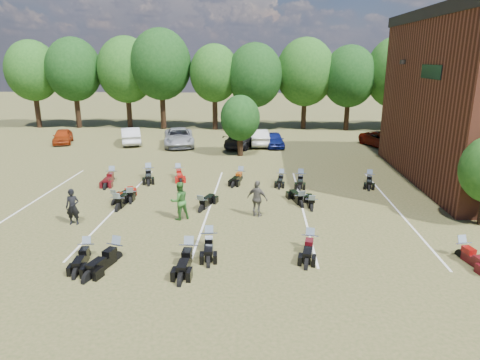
# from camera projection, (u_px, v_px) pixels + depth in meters

# --- Properties ---
(ground) EXTENTS (160.00, 160.00, 0.00)m
(ground) POSITION_uv_depth(u_px,v_px,m) (265.00, 228.00, 20.32)
(ground) COLOR brown
(ground) RESTS_ON ground
(car_0) EXTENTS (2.71, 4.19, 1.33)m
(car_0) POSITION_uv_depth(u_px,v_px,m) (63.00, 136.00, 40.14)
(car_0) COLOR #962E0D
(car_0) RESTS_ON ground
(car_1) EXTENTS (3.10, 5.00, 1.56)m
(car_1) POSITION_uv_depth(u_px,v_px,m) (131.00, 136.00, 39.86)
(car_1) COLOR #B7B8BC
(car_1) RESTS_ON ground
(car_2) EXTENTS (3.73, 6.08, 1.57)m
(car_2) POSITION_uv_depth(u_px,v_px,m) (179.00, 137.00, 39.00)
(car_2) COLOR gray
(car_2) RESTS_ON ground
(car_3) EXTENTS (3.57, 5.28, 1.42)m
(car_3) POSITION_uv_depth(u_px,v_px,m) (243.00, 140.00, 38.24)
(car_3) COLOR black
(car_3) RESTS_ON ground
(car_4) EXTENTS (1.89, 3.92, 1.29)m
(car_4) POSITION_uv_depth(u_px,v_px,m) (275.00, 140.00, 38.54)
(car_4) COLOR #0C1556
(car_4) RESTS_ON ground
(car_5) EXTENTS (2.15, 4.74, 1.51)m
(car_5) POSITION_uv_depth(u_px,v_px,m) (258.00, 137.00, 39.24)
(car_5) COLOR #B6B7B2
(car_5) RESTS_ON ground
(car_6) EXTENTS (3.92, 5.38, 1.36)m
(car_6) POSITION_uv_depth(u_px,v_px,m) (383.00, 140.00, 38.42)
(car_6) COLOR #510A04
(car_6) RESTS_ON ground
(car_7) EXTENTS (3.18, 5.67, 1.55)m
(car_7) POSITION_uv_depth(u_px,v_px,m) (422.00, 141.00, 37.47)
(car_7) COLOR #38373C
(car_7) RESTS_ON ground
(person_black) EXTENTS (0.69, 0.49, 1.77)m
(person_black) POSITION_uv_depth(u_px,v_px,m) (73.00, 207.00, 20.53)
(person_black) COLOR black
(person_black) RESTS_ON ground
(person_green) EXTENTS (1.18, 1.11, 1.93)m
(person_green) POSITION_uv_depth(u_px,v_px,m) (179.00, 201.00, 21.17)
(person_green) COLOR #2C6325
(person_green) RESTS_ON ground
(person_grey) EXTENTS (1.19, 0.87, 1.88)m
(person_grey) POSITION_uv_depth(u_px,v_px,m) (257.00, 199.00, 21.55)
(person_grey) COLOR #4F4C44
(person_grey) RESTS_ON ground
(motorcycle_1) EXTENTS (1.40, 2.54, 1.35)m
(motorcycle_1) POSITION_uv_depth(u_px,v_px,m) (116.00, 260.00, 17.13)
(motorcycle_1) COLOR black
(motorcycle_1) RESTS_ON ground
(motorcycle_2) EXTENTS (0.93, 2.24, 1.21)m
(motorcycle_2) POSITION_uv_depth(u_px,v_px,m) (88.00, 258.00, 17.31)
(motorcycle_2) COLOR black
(motorcycle_2) RESTS_ON ground
(motorcycle_3) EXTENTS (0.96, 2.36, 1.28)m
(motorcycle_3) POSITION_uv_depth(u_px,v_px,m) (209.00, 247.00, 18.29)
(motorcycle_3) COLOR black
(motorcycle_3) RESTS_ON ground
(motorcycle_4) EXTENTS (0.80, 2.46, 1.37)m
(motorcycle_4) POSITION_uv_depth(u_px,v_px,m) (189.00, 260.00, 17.07)
(motorcycle_4) COLOR black
(motorcycle_4) RESTS_ON ground
(motorcycle_5) EXTENTS (1.11, 2.37, 1.27)m
(motorcycle_5) POSITION_uv_depth(u_px,v_px,m) (309.00, 249.00, 18.07)
(motorcycle_5) COLOR black
(motorcycle_5) RESTS_ON ground
(motorcycle_6) EXTENTS (1.23, 2.39, 1.27)m
(motorcycle_6) POSITION_uv_depth(u_px,v_px,m) (461.00, 257.00, 17.33)
(motorcycle_6) COLOR #4F0B11
(motorcycle_6) RESTS_ON ground
(motorcycle_7) EXTENTS (1.34, 2.41, 1.28)m
(motorcycle_7) POSITION_uv_depth(u_px,v_px,m) (131.00, 203.00, 23.86)
(motorcycle_7) COLOR maroon
(motorcycle_7) RESTS_ON ground
(motorcycle_8) EXTENTS (1.30, 2.24, 1.19)m
(motorcycle_8) POSITION_uv_depth(u_px,v_px,m) (115.00, 204.00, 23.65)
(motorcycle_8) COLOR black
(motorcycle_8) RESTS_ON ground
(motorcycle_9) EXTENTS (0.86, 2.47, 1.37)m
(motorcycle_9) POSITION_uv_depth(u_px,v_px,m) (118.00, 210.00, 22.70)
(motorcycle_9) COLOR black
(motorcycle_9) RESTS_ON ground
(motorcycle_10) EXTENTS (1.29, 2.40, 1.27)m
(motorcycle_10) POSITION_uv_depth(u_px,v_px,m) (202.00, 211.00, 22.55)
(motorcycle_10) COLOR black
(motorcycle_10) RESTS_ON ground
(motorcycle_12) EXTENTS (1.29, 2.41, 1.28)m
(motorcycle_12) POSITION_uv_depth(u_px,v_px,m) (301.00, 206.00, 23.26)
(motorcycle_12) COLOR black
(motorcycle_12) RESTS_ON ground
(motorcycle_13) EXTENTS (0.68, 2.13, 1.19)m
(motorcycle_13) POSITION_uv_depth(u_px,v_px,m) (311.00, 210.00, 22.72)
(motorcycle_13) COLOR black
(motorcycle_13) RESTS_ON ground
(motorcycle_14) EXTENTS (1.01, 2.49, 1.35)m
(motorcycle_14) POSITION_uv_depth(u_px,v_px,m) (112.00, 181.00, 28.05)
(motorcycle_14) COLOR #45090F
(motorcycle_14) RESTS_ON ground
(motorcycle_15) EXTENTS (1.31, 2.37, 1.26)m
(motorcycle_15) POSITION_uv_depth(u_px,v_px,m) (179.00, 177.00, 29.03)
(motorcycle_15) COLOR #930C0A
(motorcycle_15) RESTS_ON ground
(motorcycle_16) EXTENTS (1.36, 2.58, 1.38)m
(motorcycle_16) POSITION_uv_depth(u_px,v_px,m) (149.00, 178.00, 28.80)
(motorcycle_16) COLOR black
(motorcycle_16) RESTS_ON ground
(motorcycle_17) EXTENTS (1.22, 2.38, 1.27)m
(motorcycle_17) POSITION_uv_depth(u_px,v_px,m) (240.00, 180.00, 28.24)
(motorcycle_17) COLOR black
(motorcycle_17) RESTS_ON ground
(motorcycle_18) EXTENTS (0.95, 2.29, 1.24)m
(motorcycle_18) POSITION_uv_depth(u_px,v_px,m) (300.00, 183.00, 27.65)
(motorcycle_18) COLOR black
(motorcycle_18) RESTS_ON ground
(motorcycle_19) EXTENTS (0.92, 2.15, 1.16)m
(motorcycle_19) POSITION_uv_depth(u_px,v_px,m) (281.00, 182.00, 27.86)
(motorcycle_19) COLOR black
(motorcycle_19) RESTS_ON ground
(motorcycle_20) EXTENTS (1.17, 2.27, 1.21)m
(motorcycle_20) POSITION_uv_depth(u_px,v_px,m) (369.00, 183.00, 27.55)
(motorcycle_20) COLOR black
(motorcycle_20) RESTS_ON ground
(tree_line) EXTENTS (56.00, 6.00, 9.79)m
(tree_line) POSITION_uv_depth(u_px,v_px,m) (256.00, 72.00, 46.46)
(tree_line) COLOR black
(tree_line) RESTS_ON ground
(young_tree_midfield) EXTENTS (3.20, 3.20, 4.70)m
(young_tree_midfield) POSITION_uv_depth(u_px,v_px,m) (240.00, 118.00, 34.44)
(young_tree_midfield) COLOR black
(young_tree_midfield) RESTS_ON ground
(parking_lines) EXTENTS (20.10, 14.00, 0.01)m
(parking_lines) POSITION_uv_depth(u_px,v_px,m) (210.00, 206.00, 23.35)
(parking_lines) COLOR silver
(parking_lines) RESTS_ON ground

